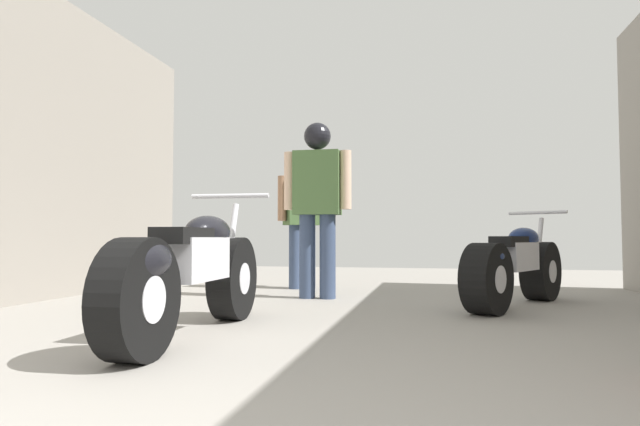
# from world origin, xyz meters

# --- Properties ---
(ground_plane) EXTENTS (14.66, 14.66, 0.00)m
(ground_plane) POSITION_xyz_m (0.00, 3.05, 0.00)
(ground_plane) COLOR gray
(motorcycle_maroon_cruiser) EXTENTS (0.60, 2.04, 0.95)m
(motorcycle_maroon_cruiser) POSITION_xyz_m (-0.73, 2.31, 0.40)
(motorcycle_maroon_cruiser) COLOR black
(motorcycle_maroon_cruiser) RESTS_ON ground_plane
(motorcycle_black_naked) EXTENTS (1.10, 1.77, 0.88)m
(motorcycle_black_naked) POSITION_xyz_m (1.45, 4.27, 0.36)
(motorcycle_black_naked) COLOR black
(motorcycle_black_naked) RESTS_ON ground_plane
(mechanic_in_blue) EXTENTS (0.57, 0.47, 1.61)m
(mechanic_in_blue) POSITION_xyz_m (-0.84, 5.59, 0.91)
(mechanic_in_blue) COLOR #384766
(mechanic_in_blue) RESTS_ON ground_plane
(mechanic_with_helmet) EXTENTS (0.71, 0.28, 1.81)m
(mechanic_with_helmet) POSITION_xyz_m (-0.43, 4.58, 1.09)
(mechanic_with_helmet) COLOR #384766
(mechanic_with_helmet) RESTS_ON ground_plane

